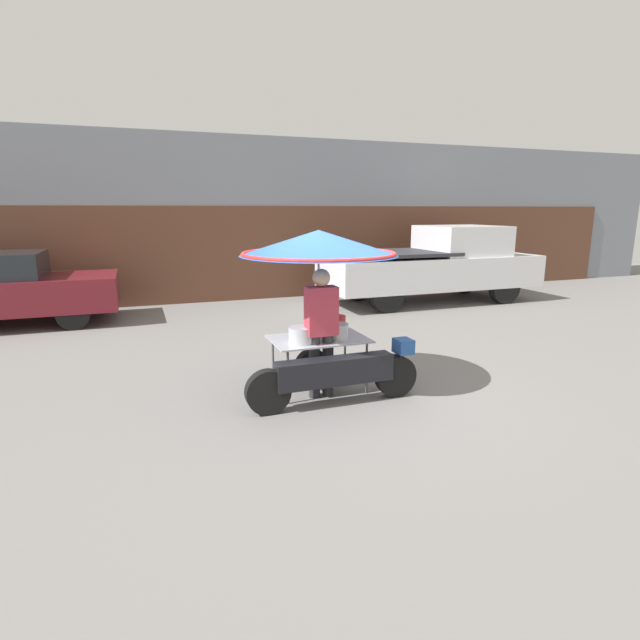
% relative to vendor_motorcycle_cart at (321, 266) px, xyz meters
% --- Properties ---
extents(ground_plane, '(36.00, 36.00, 0.00)m').
position_rel_vendor_motorcycle_cart_xyz_m(ground_plane, '(0.38, -0.22, -1.63)').
color(ground_plane, slate).
extents(shopfront_building, '(28.00, 2.06, 4.12)m').
position_rel_vendor_motorcycle_cart_xyz_m(shopfront_building, '(0.38, 8.01, 0.42)').
color(shopfront_building, gray).
rests_on(shopfront_building, ground).
extents(vendor_motorcycle_cart, '(2.18, 1.97, 2.07)m').
position_rel_vendor_motorcycle_cart_xyz_m(vendor_motorcycle_cart, '(0.00, 0.00, 0.00)').
color(vendor_motorcycle_cart, black).
rests_on(vendor_motorcycle_cart, ground).
extents(vendor_person, '(0.38, 0.22, 1.62)m').
position_rel_vendor_motorcycle_cart_xyz_m(vendor_person, '(-0.06, -0.18, -0.73)').
color(vendor_person, '#2D2D33').
rests_on(vendor_person, ground).
extents(pickup_truck, '(5.49, 1.97, 1.91)m').
position_rel_vendor_motorcycle_cart_xyz_m(pickup_truck, '(4.96, 5.05, -0.69)').
color(pickup_truck, black).
rests_on(pickup_truck, ground).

